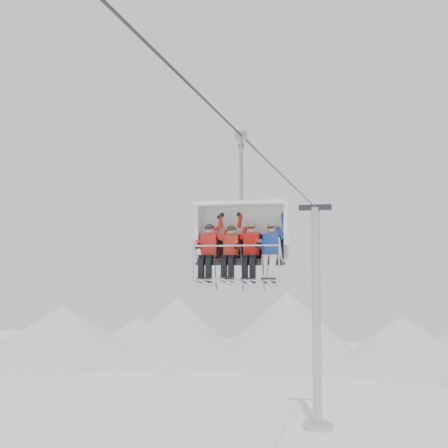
% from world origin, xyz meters
% --- Properties ---
extents(ridgeline, '(72.00, 21.00, 7.00)m').
position_xyz_m(ridgeline, '(-1.58, 42.05, 2.84)').
color(ridgeline, silver).
rests_on(ridgeline, ground).
extents(lift_tower_right, '(2.00, 1.80, 13.48)m').
position_xyz_m(lift_tower_right, '(0.00, 22.00, 5.78)').
color(lift_tower_right, '#B1B4B9').
rests_on(lift_tower_right, ground).
extents(haul_cable, '(0.06, 50.00, 0.06)m').
position_xyz_m(haul_cable, '(0.00, 0.00, 13.30)').
color(haul_cable, '#2F2F34').
rests_on(haul_cable, lift_tower_left).
extents(chairlift_carrier, '(2.44, 1.17, 3.98)m').
position_xyz_m(chairlift_carrier, '(0.00, 1.92, 10.69)').
color(chairlift_carrier, black).
rests_on(chairlift_carrier, haul_cable).
extents(skier_far_left, '(0.42, 1.69, 1.66)m').
position_xyz_m(skier_far_left, '(-0.85, 1.62, 10.22)').
color(skier_far_left, red).
rests_on(skier_far_left, chairlift_carrier).
extents(skier_center_left, '(0.40, 1.69, 1.59)m').
position_xyz_m(skier_center_left, '(-0.25, 1.61, 10.20)').
color(skier_center_left, red).
rests_on(skier_center_left, chairlift_carrier).
extents(skier_center_right, '(0.42, 1.69, 1.66)m').
position_xyz_m(skier_center_right, '(0.31, 1.62, 10.22)').
color(skier_center_right, red).
rests_on(skier_center_right, chairlift_carrier).
extents(skier_far_right, '(0.42, 1.69, 1.65)m').
position_xyz_m(skier_far_right, '(0.82, 1.62, 10.22)').
color(skier_far_right, navy).
rests_on(skier_far_right, chairlift_carrier).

